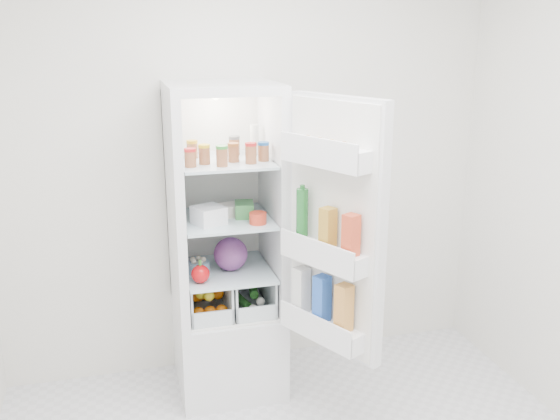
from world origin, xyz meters
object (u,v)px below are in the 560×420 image
object	(u,v)px
red_cabbage	(231,254)
mushroom_bowl	(198,267)
refrigerator	(225,279)
fridge_door	(332,235)

from	to	relation	value
red_cabbage	mushroom_bowl	xyz separation A→B (m)	(-0.19, 0.01, -0.07)
refrigerator	mushroom_bowl	size ratio (longest dim) A/B	13.59
refrigerator	fridge_door	world-z (taller)	refrigerator
mushroom_bowl	fridge_door	bearing A→B (deg)	-42.24
refrigerator	mushroom_bowl	distance (m)	0.21
mushroom_bowl	fridge_door	distance (m)	0.87
mushroom_bowl	fridge_door	world-z (taller)	fridge_door
mushroom_bowl	fridge_door	xyz separation A→B (m)	(0.60, -0.54, 0.31)
refrigerator	mushroom_bowl	world-z (taller)	refrigerator
refrigerator	fridge_door	distance (m)	0.86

